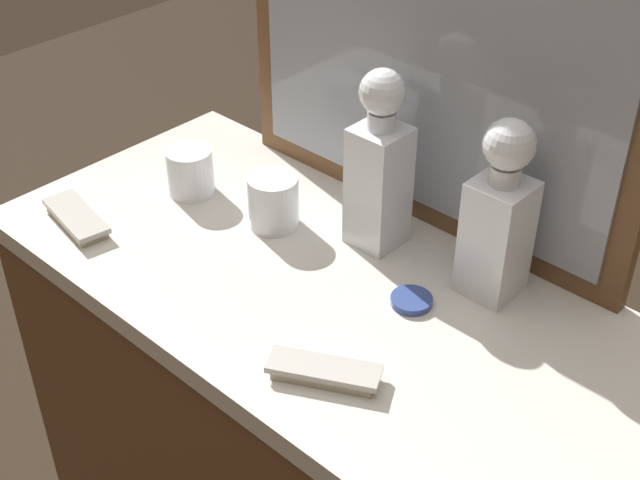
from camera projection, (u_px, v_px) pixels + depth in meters
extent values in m
cube|color=brown|center=(320.00, 457.00, 1.68)|extent=(1.13, 0.54, 0.78)
cube|color=silver|center=(320.00, 289.00, 1.44)|extent=(1.16, 0.56, 0.04)
cube|color=brown|center=(434.00, 29.00, 1.38)|extent=(0.79, 0.03, 0.70)
cube|color=gray|center=(428.00, 32.00, 1.37)|extent=(0.71, 0.01, 0.62)
cube|color=white|center=(378.00, 187.00, 1.46)|extent=(0.08, 0.08, 0.22)
cube|color=#9E5619|center=(378.00, 200.00, 1.47)|extent=(0.07, 0.07, 0.16)
cylinder|color=white|center=(381.00, 120.00, 1.38)|extent=(0.05, 0.05, 0.03)
sphere|color=white|center=(383.00, 92.00, 1.36)|extent=(0.08, 0.08, 0.08)
cube|color=white|center=(496.00, 238.00, 1.35)|extent=(0.09, 0.09, 0.20)
cube|color=#9E5619|center=(493.00, 256.00, 1.37)|extent=(0.07, 0.07, 0.13)
cylinder|color=white|center=(505.00, 175.00, 1.28)|extent=(0.05, 0.05, 0.03)
sphere|color=white|center=(509.00, 144.00, 1.26)|extent=(0.08, 0.08, 0.08)
cylinder|color=white|center=(190.00, 171.00, 1.62)|extent=(0.09, 0.09, 0.09)
cylinder|color=silver|center=(192.00, 189.00, 1.64)|extent=(0.08, 0.08, 0.01)
cylinder|color=white|center=(273.00, 201.00, 1.53)|extent=(0.09, 0.09, 0.10)
cylinder|color=silver|center=(274.00, 221.00, 1.56)|extent=(0.08, 0.08, 0.01)
cube|color=#B7A88C|center=(77.00, 221.00, 1.55)|extent=(0.15, 0.08, 0.01)
cube|color=#B7B5AD|center=(76.00, 216.00, 1.55)|extent=(0.17, 0.09, 0.01)
cube|color=#B7A88C|center=(324.00, 375.00, 1.24)|extent=(0.15, 0.11, 0.01)
cube|color=#B7B5AD|center=(324.00, 369.00, 1.23)|extent=(0.17, 0.12, 0.01)
cylinder|color=#33478C|center=(411.00, 300.00, 1.38)|extent=(0.07, 0.07, 0.01)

